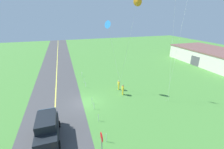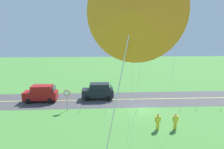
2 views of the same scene
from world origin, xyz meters
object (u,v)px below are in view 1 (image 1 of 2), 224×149
at_px(stop_sign, 102,141).
at_px(person_adult_companion, 123,89).
at_px(kite_blue_mid, 108,25).
at_px(person_adult_near, 119,85).
at_px(kite_red_low, 137,2).
at_px(car_suv_foreground, 47,128).
at_px(warehouse_distant, 212,57).

height_order(stop_sign, person_adult_companion, stop_sign).
bearing_deg(kite_blue_mid, person_adult_near, 61.94).
xyz_separation_m(kite_red_low, kite_blue_mid, (-2.50, -3.01, -2.72)).
bearing_deg(person_adult_near, person_adult_companion, 174.34).
distance_m(car_suv_foreground, warehouse_distant, 38.89).
distance_m(person_adult_near, warehouse_distant, 27.16).
height_order(stop_sign, kite_blue_mid, kite_blue_mid).
bearing_deg(kite_red_low, stop_sign, -37.16).
distance_m(person_adult_companion, warehouse_distant, 27.61).
height_order(person_adult_companion, kite_blue_mid, kite_blue_mid).
height_order(person_adult_near, person_adult_companion, same).
relative_size(car_suv_foreground, kite_red_low, 0.33).
height_order(person_adult_companion, kite_red_low, kite_red_low).
bearing_deg(stop_sign, warehouse_distant, 118.72).
xyz_separation_m(car_suv_foreground, person_adult_near, (-7.52, 9.94, -0.29)).
bearing_deg(warehouse_distant, kite_red_low, -72.04).
xyz_separation_m(car_suv_foreground, person_adult_companion, (-5.80, 9.94, -0.29)).
height_order(car_suv_foreground, warehouse_distant, warehouse_distant).
bearing_deg(kite_blue_mid, warehouse_distant, 101.27).
relative_size(person_adult_companion, kite_blue_mid, 0.15).
xyz_separation_m(stop_sign, person_adult_near, (-11.23, 5.61, -0.94)).
bearing_deg(stop_sign, kite_red_low, 142.84).
bearing_deg(stop_sign, person_adult_near, 153.47).
bearing_deg(person_adult_companion, kite_blue_mid, 147.20).
bearing_deg(kite_red_low, car_suv_foreground, -63.35).
bearing_deg(stop_sign, car_suv_foreground, -130.55).
xyz_separation_m(car_suv_foreground, kite_blue_mid, (-8.28, 8.51, 8.67)).
distance_m(car_suv_foreground, person_adult_companion, 11.51).
relative_size(kite_blue_mid, warehouse_distant, 0.57).
bearing_deg(car_suv_foreground, stop_sign, 49.45).
bearing_deg(kite_blue_mid, stop_sign, -19.22).
relative_size(stop_sign, person_adult_companion, 1.60).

